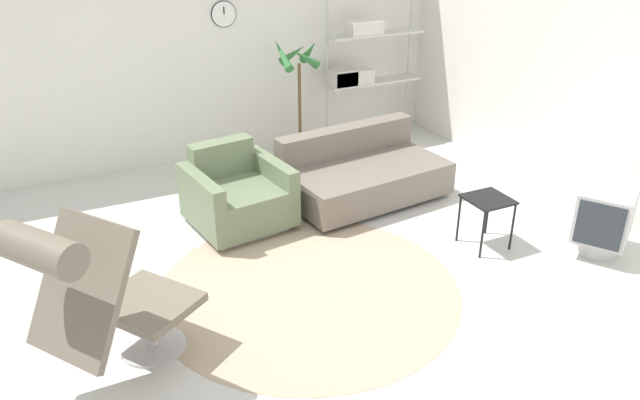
{
  "coord_description": "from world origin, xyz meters",
  "views": [
    {
      "loc": [
        -1.62,
        -3.98,
        2.79
      ],
      "look_at": [
        0.4,
        0.18,
        0.55
      ],
      "focal_mm": 35.0,
      "sensor_mm": 36.0,
      "label": 1
    }
  ],
  "objects_px": {
    "lounge_chair": "(94,286)",
    "crt_television": "(604,218)",
    "side_table": "(488,205)",
    "couch_low": "(362,175)",
    "armchair_red": "(237,197)",
    "potted_plant": "(299,112)",
    "shelf_unit": "(359,61)"
  },
  "relations": [
    {
      "from": "armchair_red",
      "to": "side_table",
      "type": "distance_m",
      "value": 2.27
    },
    {
      "from": "side_table",
      "to": "couch_low",
      "type": "bearing_deg",
      "value": 109.72
    },
    {
      "from": "lounge_chair",
      "to": "side_table",
      "type": "distance_m",
      "value": 3.3
    },
    {
      "from": "shelf_unit",
      "to": "side_table",
      "type": "bearing_deg",
      "value": -95.62
    },
    {
      "from": "armchair_red",
      "to": "crt_television",
      "type": "xyz_separation_m",
      "value": [
        2.63,
        -1.88,
        0.06
      ]
    },
    {
      "from": "lounge_chair",
      "to": "couch_low",
      "type": "relative_size",
      "value": 0.73
    },
    {
      "from": "couch_low",
      "to": "crt_television",
      "type": "height_order",
      "value": "couch_low"
    },
    {
      "from": "crt_television",
      "to": "lounge_chair",
      "type": "bearing_deg",
      "value": 55.04
    },
    {
      "from": "lounge_chair",
      "to": "side_table",
      "type": "relative_size",
      "value": 2.66
    },
    {
      "from": "lounge_chair",
      "to": "side_table",
      "type": "height_order",
      "value": "lounge_chair"
    },
    {
      "from": "crt_television",
      "to": "shelf_unit",
      "type": "distance_m",
      "value": 3.48
    },
    {
      "from": "crt_television",
      "to": "shelf_unit",
      "type": "bearing_deg",
      "value": -23.5
    },
    {
      "from": "armchair_red",
      "to": "shelf_unit",
      "type": "distance_m",
      "value": 2.69
    },
    {
      "from": "lounge_chair",
      "to": "armchair_red",
      "type": "bearing_deg",
      "value": 105.03
    },
    {
      "from": "armchair_red",
      "to": "couch_low",
      "type": "distance_m",
      "value": 1.35
    },
    {
      "from": "side_table",
      "to": "crt_television",
      "type": "height_order",
      "value": "crt_television"
    },
    {
      "from": "shelf_unit",
      "to": "crt_television",
      "type": "bearing_deg",
      "value": -81.16
    },
    {
      "from": "side_table",
      "to": "potted_plant",
      "type": "bearing_deg",
      "value": 103.31
    },
    {
      "from": "potted_plant",
      "to": "shelf_unit",
      "type": "bearing_deg",
      "value": 13.47
    },
    {
      "from": "couch_low",
      "to": "shelf_unit",
      "type": "height_order",
      "value": "shelf_unit"
    },
    {
      "from": "armchair_red",
      "to": "side_table",
      "type": "xyz_separation_m",
      "value": [
        1.83,
        -1.33,
        0.12
      ]
    },
    {
      "from": "potted_plant",
      "to": "side_table",
      "type": "bearing_deg",
      "value": -76.69
    },
    {
      "from": "lounge_chair",
      "to": "shelf_unit",
      "type": "bearing_deg",
      "value": 97.35
    },
    {
      "from": "couch_low",
      "to": "side_table",
      "type": "relative_size",
      "value": 3.64
    },
    {
      "from": "lounge_chair",
      "to": "crt_television",
      "type": "bearing_deg",
      "value": 52.75
    },
    {
      "from": "potted_plant",
      "to": "crt_television",
      "type": "bearing_deg",
      "value": -65.78
    },
    {
      "from": "couch_low",
      "to": "potted_plant",
      "type": "xyz_separation_m",
      "value": [
        -0.14,
        1.27,
        0.32
      ]
    },
    {
      "from": "couch_low",
      "to": "crt_television",
      "type": "relative_size",
      "value": 2.59
    },
    {
      "from": "armchair_red",
      "to": "potted_plant",
      "type": "xyz_separation_m",
      "value": [
        1.21,
        1.28,
        0.28
      ]
    },
    {
      "from": "lounge_chair",
      "to": "crt_television",
      "type": "height_order",
      "value": "lounge_chair"
    },
    {
      "from": "armchair_red",
      "to": "potted_plant",
      "type": "relative_size",
      "value": 0.68
    },
    {
      "from": "potted_plant",
      "to": "shelf_unit",
      "type": "xyz_separation_m",
      "value": [
        0.9,
        0.21,
        0.46
      ]
    }
  ]
}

